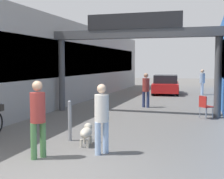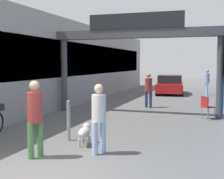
{
  "view_description": "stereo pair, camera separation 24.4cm",
  "coord_description": "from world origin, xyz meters",
  "px_view_note": "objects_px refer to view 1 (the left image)",
  "views": [
    {
      "loc": [
        2.91,
        -4.93,
        2.15
      ],
      "look_at": [
        0.0,
        4.68,
        1.3
      ],
      "focal_mm": 50.0,
      "sensor_mm": 36.0,
      "label": 1
    },
    {
      "loc": [
        3.15,
        -4.85,
        2.15
      ],
      "look_at": [
        0.0,
        4.68,
        1.3
      ],
      "focal_mm": 50.0,
      "sensor_mm": 36.0,
      "label": 2
    }
  ],
  "objects_px": {
    "pedestrian_with_dog": "(102,114)",
    "parked_car_red": "(166,85)",
    "pedestrian_elderly_walking": "(202,80)",
    "pedestrian_companion": "(38,114)",
    "bollard_post_metal": "(70,120)",
    "cafe_chair_red_nearer": "(205,105)",
    "dog_on_leash": "(86,132)",
    "pedestrian_carrying_crate": "(146,88)"
  },
  "relations": [
    {
      "from": "bollard_post_metal",
      "to": "cafe_chair_red_nearer",
      "type": "relative_size",
      "value": 1.27
    },
    {
      "from": "pedestrian_elderly_walking",
      "to": "bollard_post_metal",
      "type": "relative_size",
      "value": 1.52
    },
    {
      "from": "pedestrian_companion",
      "to": "bollard_post_metal",
      "type": "distance_m",
      "value": 1.73
    },
    {
      "from": "pedestrian_companion",
      "to": "pedestrian_elderly_walking",
      "type": "distance_m",
      "value": 16.17
    },
    {
      "from": "pedestrian_companion",
      "to": "pedestrian_elderly_walking",
      "type": "bearing_deg",
      "value": 78.09
    },
    {
      "from": "parked_car_red",
      "to": "pedestrian_companion",
      "type": "bearing_deg",
      "value": -93.16
    },
    {
      "from": "pedestrian_carrying_crate",
      "to": "pedestrian_elderly_walking",
      "type": "height_order",
      "value": "pedestrian_elderly_walking"
    },
    {
      "from": "pedestrian_with_dog",
      "to": "dog_on_leash",
      "type": "distance_m",
      "value": 1.11
    },
    {
      "from": "pedestrian_companion",
      "to": "dog_on_leash",
      "type": "bearing_deg",
      "value": 66.12
    },
    {
      "from": "cafe_chair_red_nearer",
      "to": "pedestrian_carrying_crate",
      "type": "bearing_deg",
      "value": 138.85
    },
    {
      "from": "cafe_chair_red_nearer",
      "to": "parked_car_red",
      "type": "distance_m",
      "value": 9.91
    },
    {
      "from": "parked_car_red",
      "to": "pedestrian_elderly_walking",
      "type": "bearing_deg",
      "value": -0.97
    },
    {
      "from": "parked_car_red",
      "to": "pedestrian_with_dog",
      "type": "bearing_deg",
      "value": -88.53
    },
    {
      "from": "pedestrian_carrying_crate",
      "to": "pedestrian_companion",
      "type": "bearing_deg",
      "value": -95.28
    },
    {
      "from": "pedestrian_with_dog",
      "to": "parked_car_red",
      "type": "height_order",
      "value": "pedestrian_with_dog"
    },
    {
      "from": "pedestrian_elderly_walking",
      "to": "dog_on_leash",
      "type": "relative_size",
      "value": 2.25
    },
    {
      "from": "cafe_chair_red_nearer",
      "to": "parked_car_red",
      "type": "relative_size",
      "value": 0.21
    },
    {
      "from": "bollard_post_metal",
      "to": "pedestrian_with_dog",
      "type": "bearing_deg",
      "value": -36.89
    },
    {
      "from": "pedestrian_with_dog",
      "to": "cafe_chair_red_nearer",
      "type": "bearing_deg",
      "value": 67.62
    },
    {
      "from": "pedestrian_elderly_walking",
      "to": "cafe_chair_red_nearer",
      "type": "bearing_deg",
      "value": -88.61
    },
    {
      "from": "cafe_chair_red_nearer",
      "to": "dog_on_leash",
      "type": "bearing_deg",
      "value": -120.86
    },
    {
      "from": "dog_on_leash",
      "to": "pedestrian_carrying_crate",
      "type": "bearing_deg",
      "value": 88.51
    },
    {
      "from": "pedestrian_elderly_walking",
      "to": "parked_car_red",
      "type": "height_order",
      "value": "pedestrian_elderly_walking"
    },
    {
      "from": "dog_on_leash",
      "to": "pedestrian_companion",
      "type": "bearing_deg",
      "value": -113.88
    },
    {
      "from": "pedestrian_with_dog",
      "to": "pedestrian_carrying_crate",
      "type": "bearing_deg",
      "value": 93.26
    },
    {
      "from": "parked_car_red",
      "to": "cafe_chair_red_nearer",
      "type": "bearing_deg",
      "value": -74.24
    },
    {
      "from": "pedestrian_with_dog",
      "to": "pedestrian_companion",
      "type": "distance_m",
      "value": 1.46
    },
    {
      "from": "pedestrian_elderly_walking",
      "to": "parked_car_red",
      "type": "relative_size",
      "value": 0.41
    },
    {
      "from": "cafe_chair_red_nearer",
      "to": "parked_car_red",
      "type": "xyz_separation_m",
      "value": [
        -2.69,
        9.53,
        0.1
      ]
    },
    {
      "from": "bollard_post_metal",
      "to": "cafe_chair_red_nearer",
      "type": "bearing_deg",
      "value": 52.6
    },
    {
      "from": "parked_car_red",
      "to": "dog_on_leash",
      "type": "bearing_deg",
      "value": -91.03
    },
    {
      "from": "pedestrian_companion",
      "to": "pedestrian_elderly_walking",
      "type": "relative_size",
      "value": 1.02
    },
    {
      "from": "pedestrian_carrying_crate",
      "to": "bollard_post_metal",
      "type": "height_order",
      "value": "pedestrian_carrying_crate"
    },
    {
      "from": "dog_on_leash",
      "to": "bollard_post_metal",
      "type": "height_order",
      "value": "bollard_post_metal"
    },
    {
      "from": "pedestrian_with_dog",
      "to": "dog_on_leash",
      "type": "bearing_deg",
      "value": 134.66
    },
    {
      "from": "pedestrian_companion",
      "to": "pedestrian_carrying_crate",
      "type": "distance_m",
      "value": 8.78
    },
    {
      "from": "pedestrian_companion",
      "to": "bollard_post_metal",
      "type": "bearing_deg",
      "value": 89.71
    },
    {
      "from": "pedestrian_companion",
      "to": "pedestrian_elderly_walking",
      "type": "height_order",
      "value": "pedestrian_companion"
    },
    {
      "from": "pedestrian_carrying_crate",
      "to": "dog_on_leash",
      "type": "relative_size",
      "value": 2.19
    },
    {
      "from": "bollard_post_metal",
      "to": "cafe_chair_red_nearer",
      "type": "xyz_separation_m",
      "value": [
        3.56,
        4.65,
        -0.03
      ]
    },
    {
      "from": "pedestrian_companion",
      "to": "bollard_post_metal",
      "type": "xyz_separation_m",
      "value": [
        0.01,
        1.68,
        -0.44
      ]
    },
    {
      "from": "pedestrian_with_dog",
      "to": "dog_on_leash",
      "type": "height_order",
      "value": "pedestrian_with_dog"
    }
  ]
}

